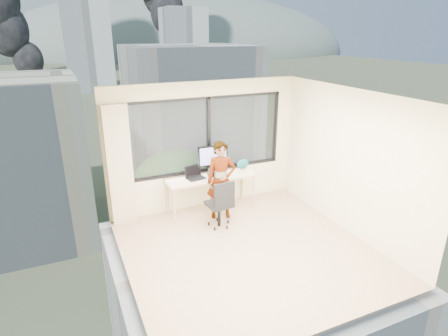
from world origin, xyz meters
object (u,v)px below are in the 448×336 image
desk (211,193)px  chair (219,203)px  laptop (196,173)px  handbag (243,164)px  person (221,180)px  monitor (213,160)px  game_console (217,170)px

desk → chair: bearing=-99.4°
laptop → chair: bearing=-84.5°
desk → laptop: laptop is taller
laptop → handbag: (1.11, 0.14, -0.01)m
chair → handbag: bearing=36.7°
handbag → person: bearing=-159.4°
desk → laptop: (-0.31, 0.01, 0.49)m
chair → monitor: monitor is taller
person → game_console: (0.15, 0.56, 0.01)m
desk → handbag: (0.80, 0.15, 0.48)m
game_console → handbag: size_ratio=1.10×
chair → game_console: bearing=63.0°
desk → handbag: handbag is taller
person → monitor: person is taller
chair → game_console: chair is taller
laptop → person: bearing=-53.1°
desk → laptop: bearing=178.0°
laptop → desk: bearing=-12.4°
person → handbag: bearing=52.1°
game_console → person: bearing=-121.3°
monitor → laptop: 0.46m
monitor → game_console: bearing=42.9°
game_console → chair: bearing=-127.1°
monitor → game_console: size_ratio=2.14×
game_console → monitor: bearing=-156.0°
game_console → laptop: laptop is taller
person → monitor: 0.53m
monitor → handbag: (0.71, 0.06, -0.21)m
monitor → laptop: monitor is taller
person → monitor: size_ratio=2.50×
person → chair: bearing=-102.7°
chair → laptop: 0.82m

